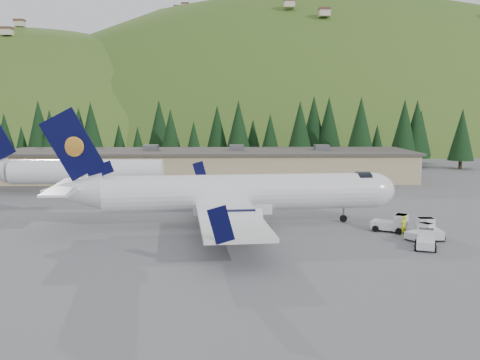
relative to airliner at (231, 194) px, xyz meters
name	(u,v)px	position (x,y,z in m)	size (l,w,h in m)	color
ground	(241,225)	(1.08, 0.11, -3.30)	(600.00, 600.00, 0.00)	slate
airliner	(231,194)	(0.00, 0.00, 0.00)	(37.30, 35.06, 12.37)	white
second_airliner	(67,171)	(-23.84, 22.11, 0.03)	(27.50, 11.00, 10.05)	white
baggage_tug_a	(421,232)	(17.86, -6.79, -2.64)	(3.06, 2.72, 1.48)	silver
baggage_tug_b	(393,224)	(16.15, -3.55, -2.48)	(3.80, 3.23, 1.81)	silver
baggage_tug_c	(428,230)	(18.75, -6.19, -2.51)	(2.02, 3.32, 1.76)	silver
terminal_building	(208,165)	(-3.93, 38.11, -0.67)	(71.00, 17.00, 6.10)	tan
baggage_tug_d	(426,240)	(17.10, -10.04, -2.59)	(2.57, 3.30, 1.58)	silver
ramp_worker	(404,225)	(16.76, -5.06, -2.35)	(0.69, 0.46, 1.90)	yellow
tree_line	(234,131)	(0.92, 61.53, 4.33)	(112.55, 18.68, 14.25)	black
hills	(336,297)	(54.42, 207.49, -86.09)	(614.00, 330.00, 300.00)	#325017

